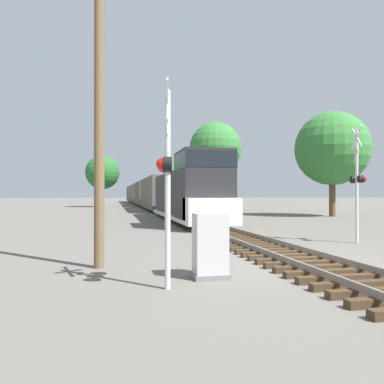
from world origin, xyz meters
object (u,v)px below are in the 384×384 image
(freight_train, at_px, (145,194))
(tree_far_right, at_px, (332,149))
(crossing_signal_near, at_px, (166,171))
(tree_deep_background, at_px, (103,172))
(crossing_signal_far, at_px, (357,180))
(utility_pole, at_px, (99,83))
(relay_cabinet, at_px, (210,246))
(tree_mid_background, at_px, (215,149))

(freight_train, relative_size, tree_far_right, 9.33)
(crossing_signal_near, bearing_deg, tree_deep_background, -168.17)
(freight_train, xyz_separation_m, crossing_signal_far, (4.51, -48.79, 0.51))
(crossing_signal_near, relative_size, utility_pole, 0.45)
(relay_cabinet, bearing_deg, tree_mid_background, 74.15)
(relay_cabinet, bearing_deg, crossing_signal_far, 33.15)
(freight_train, bearing_deg, tree_mid_background, -73.73)
(freight_train, height_order, relay_cabinet, freight_train)
(crossing_signal_near, bearing_deg, tree_mid_background, 171.62)
(crossing_signal_near, bearing_deg, freight_train, -175.43)
(tree_mid_background, xyz_separation_m, tree_deep_background, (-12.97, 18.39, -1.83))
(crossing_signal_near, xyz_separation_m, relay_cabinet, (1.17, 0.80, -1.73))
(relay_cabinet, bearing_deg, freight_train, 86.80)
(crossing_signal_near, distance_m, tree_deep_background, 51.79)
(tree_mid_background, bearing_deg, crossing_signal_near, -107.34)
(utility_pole, bearing_deg, crossing_signal_near, -60.93)
(freight_train, bearing_deg, tree_deep_background, -157.08)
(freight_train, relative_size, crossing_signal_far, 18.39)
(utility_pole, relative_size, tree_deep_background, 1.22)
(tree_deep_background, bearing_deg, crossing_signal_near, -87.12)
(freight_train, height_order, crossing_signal_far, crossing_signal_far)
(relay_cabinet, relative_size, utility_pole, 0.16)
(crossing_signal_near, xyz_separation_m, tree_far_right, (18.16, 22.28, 3.58))
(freight_train, bearing_deg, utility_pole, -96.20)
(freight_train, xyz_separation_m, crossing_signal_near, (-4.18, -54.50, 0.43))
(relay_cabinet, distance_m, tree_deep_background, 51.18)
(tree_far_right, distance_m, tree_mid_background, 13.50)
(tree_far_right, bearing_deg, crossing_signal_near, -129.18)
(tree_deep_background, bearing_deg, relay_cabinet, -85.77)
(utility_pole, bearing_deg, relay_cabinet, -34.67)
(crossing_signal_near, bearing_deg, tree_far_right, 149.77)
(crossing_signal_far, height_order, utility_pole, utility_pole)
(crossing_signal_near, distance_m, crossing_signal_far, 10.40)
(relay_cabinet, height_order, tree_far_right, tree_far_right)
(crossing_signal_far, xyz_separation_m, relay_cabinet, (-7.52, -4.91, -1.81))
(relay_cabinet, bearing_deg, utility_pole, 145.33)
(tree_mid_background, relative_size, tree_deep_background, 1.28)
(freight_train, bearing_deg, tree_far_right, -66.55)
(tree_mid_background, bearing_deg, tree_far_right, -54.67)
(freight_train, distance_m, tree_far_right, 35.36)
(utility_pole, bearing_deg, freight_train, 83.80)
(tree_far_right, relative_size, tree_mid_background, 0.92)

